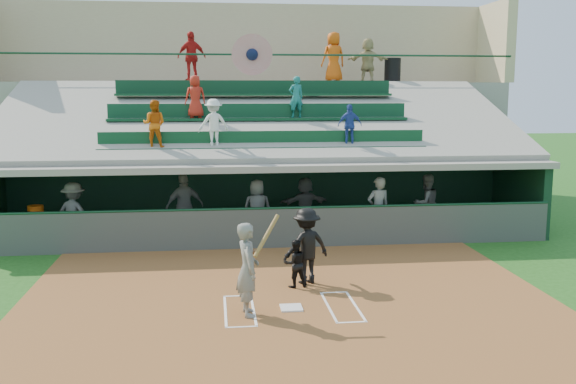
{
  "coord_description": "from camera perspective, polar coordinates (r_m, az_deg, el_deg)",
  "views": [
    {
      "loc": [
        -1.47,
        -12.08,
        4.28
      ],
      "look_at": [
        0.34,
        3.5,
        1.8
      ],
      "focal_mm": 40.0,
      "sensor_mm": 36.0,
      "label": 1
    }
  ],
  "objects": [
    {
      "name": "grandstand",
      "position": [
        22.73,
        -2.94,
        3.88
      ],
      "size": [
        20.4,
        10.4,
        7.8
      ],
      "color": "#474C47",
      "rests_on": "ground"
    },
    {
      "name": "dugout_player_d",
      "position": [
        19.65,
        1.53,
        -1.05
      ],
      "size": [
        1.58,
        0.77,
        1.63
      ],
      "primitive_type": "imported",
      "rotation": [
        0.0,
        0.0,
        3.34
      ],
      "color": "#575954",
      "rests_on": "dugout_floor"
    },
    {
      "name": "home_plate",
      "position": [
        12.89,
        0.29,
        -10.24
      ],
      "size": [
        0.43,
        0.43,
        0.03
      ],
      "primitive_type": "cube",
      "color": "white",
      "rests_on": "dirt_slab"
    },
    {
      "name": "dugout_player_a",
      "position": [
        18.73,
        -18.49,
        -1.84
      ],
      "size": [
        1.29,
        1.03,
        1.75
      ],
      "primitive_type": "imported",
      "rotation": [
        0.0,
        0.0,
        2.75
      ],
      "color": "#545652",
      "rests_on": "dugout_floor"
    },
    {
      "name": "home_umpire",
      "position": [
        14.3,
        1.64,
        -4.8
      ],
      "size": [
        1.26,
        1.0,
        1.71
      ],
      "primitive_type": "imported",
      "rotation": [
        0.0,
        0.0,
        3.52
      ],
      "color": "black",
      "rests_on": "dirt_slab"
    },
    {
      "name": "concourse_staff_a",
      "position": [
        24.58,
        -8.55,
        11.8
      ],
      "size": [
        1.18,
        0.81,
        1.86
      ],
      "primitive_type": "imported",
      "rotation": [
        0.0,
        0.0,
        3.5
      ],
      "color": "#AC1613",
      "rests_on": "concourse_slab"
    },
    {
      "name": "dugout_floor",
      "position": [
        19.36,
        -2.13,
        -3.73
      ],
      "size": [
        16.0,
        3.5,
        0.04
      ],
      "primitive_type": "cube",
      "color": "gray",
      "rests_on": "ground"
    },
    {
      "name": "batter_at_plate",
      "position": [
        12.31,
        -3.59,
        -6.83
      ],
      "size": [
        0.89,
        0.78,
        1.95
      ],
      "color": "#60635D",
      "rests_on": "dirt_slab"
    },
    {
      "name": "dugout_player_e",
      "position": [
        18.37,
        8.02,
        -1.51
      ],
      "size": [
        0.75,
        0.57,
        1.84
      ],
      "primitive_type": "imported",
      "rotation": [
        0.0,
        0.0,
        3.35
      ],
      "color": "#60625D",
      "rests_on": "dugout_floor"
    },
    {
      "name": "water_cooler",
      "position": [
        19.33,
        -21.51,
        -1.77
      ],
      "size": [
        0.44,
        0.44,
        0.44
      ],
      "primitive_type": "cylinder",
      "color": "#E2580D",
      "rests_on": "white_table"
    },
    {
      "name": "dirt_slab",
      "position": [
        13.37,
        0.03,
        -9.64
      ],
      "size": [
        11.0,
        9.0,
        0.02
      ],
      "primitive_type": "cube",
      "color": "brown",
      "rests_on": "ground"
    },
    {
      "name": "dugout_player_c",
      "position": [
        18.61,
        -2.75,
        -1.5
      ],
      "size": [
        0.88,
        0.61,
        1.71
      ],
      "primitive_type": "imported",
      "rotation": [
        0.0,
        0.0,
        3.22
      ],
      "color": "#5F625D",
      "rests_on": "dugout_floor"
    },
    {
      "name": "catcher",
      "position": [
        14.09,
        0.62,
        -6.36
      ],
      "size": [
        0.59,
        0.5,
        1.06
      ],
      "primitive_type": "imported",
      "rotation": [
        0.0,
        0.0,
        3.35
      ],
      "color": "black",
      "rests_on": "dirt_slab"
    },
    {
      "name": "dugout_player_f",
      "position": [
        19.79,
        12.18,
        -0.99
      ],
      "size": [
        1.02,
        0.91,
        1.76
      ],
      "primitive_type": "imported",
      "rotation": [
        0.0,
        0.0,
        3.47
      ],
      "color": "#5C5E59",
      "rests_on": "dugout_floor"
    },
    {
      "name": "dugout_bench",
      "position": [
        20.46,
        -2.05,
        -2.38
      ],
      "size": [
        13.91,
        1.4,
        0.42
      ],
      "primitive_type": "cube",
      "rotation": [
        0.0,
        0.0,
        -0.07
      ],
      "color": "olive",
      "rests_on": "dugout_floor"
    },
    {
      "name": "batters_box_chalk",
      "position": [
        12.89,
        0.29,
        -10.29
      ],
      "size": [
        2.65,
        1.85,
        0.01
      ],
      "color": "white",
      "rests_on": "dirt_slab"
    },
    {
      "name": "concourse_slab",
      "position": [
        25.7,
        -3.36,
        4.55
      ],
      "size": [
        20.0,
        3.0,
        4.6
      ],
      "primitive_type": "cube",
      "color": "gray",
      "rests_on": "ground"
    },
    {
      "name": "ground",
      "position": [
        12.9,
        0.29,
        -10.39
      ],
      "size": [
        100.0,
        100.0,
        0.0
      ],
      "primitive_type": "plane",
      "color": "#1B4F16",
      "rests_on": "ground"
    },
    {
      "name": "concourse_staff_c",
      "position": [
        25.61,
        7.1,
        11.53
      ],
      "size": [
        1.64,
        0.8,
        1.69
      ],
      "primitive_type": "imported",
      "rotation": [
        0.0,
        0.0,
        2.94
      ],
      "color": "tan",
      "rests_on": "concourse_slab"
    },
    {
      "name": "white_table",
      "position": [
        19.42,
        -21.28,
        -3.3
      ],
      "size": [
        0.82,
        0.68,
        0.63
      ],
      "primitive_type": "cube",
      "rotation": [
        0.0,
        0.0,
        -0.22
      ],
      "color": "white",
      "rests_on": "dugout_floor"
    },
    {
      "name": "trash_bin",
      "position": [
        26.26,
        9.27,
        10.62
      ],
      "size": [
        0.64,
        0.64,
        0.97
      ],
      "primitive_type": "cylinder",
      "color": "black",
      "rests_on": "concourse_slab"
    },
    {
      "name": "dugout_player_b",
      "position": [
        18.64,
        -9.17,
        -1.28
      ],
      "size": [
        1.21,
        0.84,
        1.91
      ],
      "primitive_type": "imported",
      "rotation": [
        0.0,
        0.0,
        3.51
      ],
      "color": "#60635D",
      "rests_on": "dugout_floor"
    },
    {
      "name": "concourse_staff_b",
      "position": [
        25.48,
        4.06,
        11.86
      ],
      "size": [
        1.06,
        0.81,
        1.94
      ],
      "primitive_type": "imported",
      "rotation": [
        0.0,
        0.0,
        3.37
      ],
      "color": "#C94E0B",
      "rests_on": "concourse_slab"
    }
  ]
}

